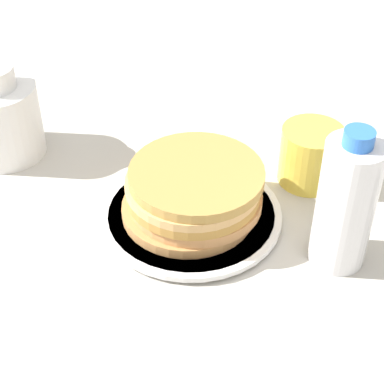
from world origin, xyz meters
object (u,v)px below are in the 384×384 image
at_px(cream_jug, 1,117).
at_px(water_bottle_near, 346,203).
at_px(pancake_stack, 194,193).
at_px(juice_glass, 311,155).
at_px(plate, 192,216).

distance_m(cream_jug, water_bottle_near, 0.49).
distance_m(pancake_stack, cream_jug, 0.31).
xyz_separation_m(juice_glass, water_bottle_near, (-0.04, -0.15, 0.04)).
xyz_separation_m(pancake_stack, cream_jug, (-0.21, 0.23, 0.01)).
xyz_separation_m(cream_jug, water_bottle_near, (0.35, -0.34, 0.02)).
xyz_separation_m(plate, pancake_stack, (0.00, 0.00, 0.04)).
bearing_deg(plate, cream_jug, 132.25).
relative_size(juice_glass, cream_jug, 0.61).
bearing_deg(pancake_stack, juice_glass, 9.77).
height_order(plate, water_bottle_near, water_bottle_near).
distance_m(juice_glass, cream_jug, 0.43).
bearing_deg(cream_jug, plate, -47.75).
bearing_deg(pancake_stack, cream_jug, 132.74).
bearing_deg(water_bottle_near, pancake_stack, 140.06).
xyz_separation_m(juice_glass, cream_jug, (-0.39, 0.20, 0.02)).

